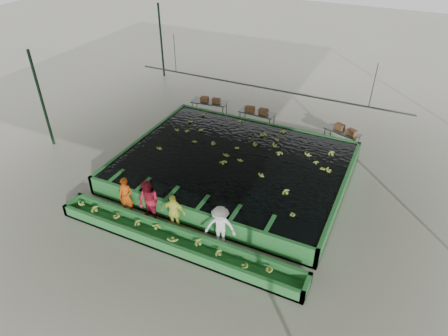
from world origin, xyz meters
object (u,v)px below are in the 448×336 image
at_px(worker_b, 149,202).
at_px(box_stack_mid, 256,113).
at_px(worker_c, 173,212).
at_px(packing_table_right, 341,138).
at_px(packing_table_left, 210,109).
at_px(worker_d, 220,227).
at_px(worker_a, 126,196).
at_px(box_stack_right, 345,132).
at_px(packing_table_mid, 257,119).
at_px(box_stack_left, 210,102).
at_px(sorting_trough, 176,241).
at_px(flotation_tank, 233,167).

bearing_deg(worker_b, box_stack_mid, 96.08).
relative_size(worker_c, packing_table_right, 0.89).
bearing_deg(packing_table_left, worker_d, -60.55).
height_order(worker_a, box_stack_right, worker_a).
bearing_deg(worker_a, worker_b, -10.79).
relative_size(packing_table_mid, packing_table_right, 1.08).
height_order(packing_table_mid, packing_table_right, packing_table_mid).
bearing_deg(packing_table_left, box_stack_mid, -2.16).
relative_size(worker_d, box_stack_right, 1.42).
bearing_deg(box_stack_right, box_stack_mid, -179.25).
distance_m(packing_table_left, packing_table_mid, 2.99).
distance_m(packing_table_left, box_stack_left, 0.48).
xyz_separation_m(sorting_trough, worker_a, (-2.77, 0.80, 0.59)).
height_order(packing_table_mid, box_stack_mid, box_stack_mid).
xyz_separation_m(flotation_tank, worker_c, (-0.55, -4.30, 0.37)).
bearing_deg(worker_b, box_stack_right, 69.58).
bearing_deg(worker_d, worker_b, 163.49).
height_order(worker_d, packing_table_left, worker_d).
height_order(worker_a, worker_b, worker_b).
bearing_deg(box_stack_left, box_stack_mid, -1.51).
distance_m(sorting_trough, packing_table_left, 10.70).
height_order(flotation_tank, packing_table_right, flotation_tank).
distance_m(flotation_tank, box_stack_mid, 4.89).
height_order(worker_b, packing_table_right, worker_b).
distance_m(sorting_trough, box_stack_right, 10.78).
relative_size(sorting_trough, box_stack_right, 8.12).
bearing_deg(packing_table_mid, worker_a, -102.21).
xyz_separation_m(packing_table_left, box_stack_right, (7.83, -0.05, 0.37)).
height_order(worker_d, box_stack_mid, worker_d).
distance_m(flotation_tank, packing_table_mid, 4.95).
bearing_deg(box_stack_mid, packing_table_right, 0.88).
xyz_separation_m(flotation_tank, worker_d, (1.43, -4.30, 0.43)).
relative_size(packing_table_left, box_stack_mid, 1.60).
relative_size(sorting_trough, worker_d, 5.71).
bearing_deg(worker_b, worker_a, -168.42).
bearing_deg(flotation_tank, worker_b, -111.21).
height_order(worker_b, box_stack_left, worker_b).
relative_size(worker_b, packing_table_mid, 0.94).
bearing_deg(sorting_trough, packing_table_mid, 94.46).
distance_m(packing_table_left, box_stack_mid, 3.01).
xyz_separation_m(sorting_trough, packing_table_left, (-3.77, 10.02, 0.22)).
bearing_deg(box_stack_left, packing_table_mid, 0.24).
relative_size(flotation_tank, worker_c, 6.13).
relative_size(worker_a, worker_d, 0.96).
xyz_separation_m(worker_c, box_stack_mid, (-0.24, 9.10, 0.09)).
bearing_deg(box_stack_left, sorting_trough, -69.70).
xyz_separation_m(flotation_tank, worker_b, (-1.67, -4.30, 0.48)).
distance_m(packing_table_mid, box_stack_left, 2.95).
relative_size(sorting_trough, packing_table_mid, 5.05).
height_order(worker_c, box_stack_mid, worker_c).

